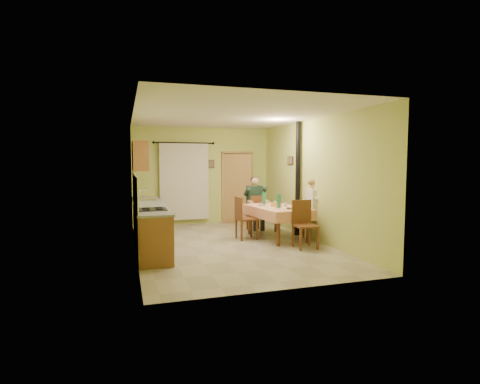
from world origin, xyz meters
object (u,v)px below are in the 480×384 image
object	(u,v)px
chair_left	(246,227)
man_right	(315,202)
dining_table	(277,223)
stove_flue	(298,194)
chair_far	(255,219)
chair_right	(315,227)
man_far	(255,197)
chair_near	(305,234)

from	to	relation	value
chair_left	man_right	size ratio (longest dim) A/B	0.72
dining_table	stove_flue	size ratio (longest dim) A/B	0.65
chair_left	man_right	distance (m)	1.72
dining_table	chair_far	bearing A→B (deg)	90.55
chair_right	dining_table	bearing A→B (deg)	73.65
chair_right	stove_flue	size ratio (longest dim) A/B	0.36
man_far	chair_far	bearing A→B (deg)	-90.00
stove_flue	man_right	bearing A→B (deg)	-74.59
dining_table	man_right	size ratio (longest dim) A/B	1.32
man_right	man_far	bearing A→B (deg)	37.71
stove_flue	chair_right	bearing A→B (deg)	-73.28
chair_right	man_far	distance (m)	1.85
chair_far	chair_left	bearing A→B (deg)	-121.99
dining_table	chair_far	world-z (taller)	chair_far
man_right	dining_table	bearing A→B (deg)	73.38
chair_far	chair_left	xyz separation A→B (m)	(-0.59, -0.99, 0.00)
chair_far	man_far	xyz separation A→B (m)	(-0.00, 0.01, 0.59)
chair_far	stove_flue	size ratio (longest dim) A/B	0.33
man_far	stove_flue	xyz separation A→B (m)	(0.80, -0.88, 0.15)
stove_flue	chair_far	bearing A→B (deg)	132.85
chair_left	man_right	xyz separation A→B (m)	(1.55, -0.46, 0.59)
chair_near	chair_right	distance (m)	1.02
dining_table	stove_flue	xyz separation A→B (m)	(0.66, 0.27, 0.64)
chair_right	man_right	distance (m)	0.59
stove_flue	dining_table	bearing A→B (deg)	-157.79
dining_table	man_far	distance (m)	1.26
chair_far	chair_near	distance (m)	2.25
dining_table	chair_near	world-z (taller)	chair_near
man_far	stove_flue	world-z (taller)	stove_flue
chair_near	dining_table	bearing A→B (deg)	-78.90
chair_far	chair_right	world-z (taller)	chair_right
dining_table	chair_right	world-z (taller)	chair_right
chair_far	stove_flue	bearing A→B (deg)	-48.53
dining_table	chair_left	world-z (taller)	chair_left
man_right	chair_left	bearing A→B (deg)	77.88
chair_near	stove_flue	size ratio (longest dim) A/B	0.36
chair_right	man_right	world-z (taller)	man_right
man_far	stove_flue	bearing A→B (deg)	-48.93
chair_near	man_right	size ratio (longest dim) A/B	0.72
dining_table	chair_left	distance (m)	0.75
chair_near	chair_left	size ratio (longest dim) A/B	1.00
chair_left	man_far	bearing A→B (deg)	147.16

